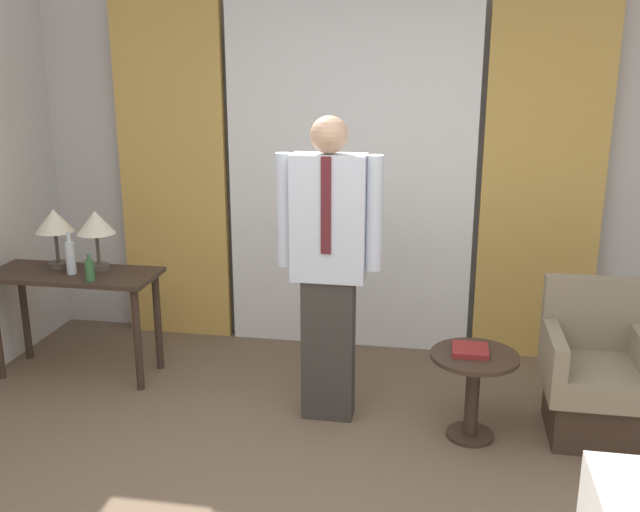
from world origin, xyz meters
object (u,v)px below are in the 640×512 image
book (470,350)px  side_table (473,381)px  table_lamp_left (54,224)px  armchair (594,379)px  desk (75,291)px  person (329,259)px  table_lamp_right (96,226)px  bottle_by_lamp (70,257)px  bottle_near_edge (90,270)px

book → side_table: bearing=-36.2°
table_lamp_left → armchair: bearing=-5.4°
desk → person: size_ratio=0.62×
desk → table_lamp_right: bearing=29.2°
desk → armchair: armchair is taller
table_lamp_left → bottle_by_lamp: size_ratio=1.44×
table_lamp_left → side_table: size_ratio=0.79×
table_lamp_right → person: person is taller
table_lamp_left → armchair: size_ratio=0.46×
side_table → table_lamp_right: bearing=168.7°
table_lamp_right → bottle_by_lamp: 0.26m
armchair → side_table: size_ratio=1.72×
bottle_near_edge → armchair: bottle_near_edge is taller
bottle_by_lamp → armchair: bearing=-3.7°
bottle_by_lamp → armchair: 3.31m
person → bottle_near_edge: bearing=174.6°
desk → bottle_near_edge: size_ratio=6.40×
table_lamp_left → table_lamp_right: (0.29, 0.00, 0.00)m
table_lamp_right → bottle_by_lamp: size_ratio=1.44×
side_table → book: bearing=143.8°
bottle_by_lamp → armchair: bottle_by_lamp is taller
table_lamp_right → person: (1.61, -0.38, -0.04)m
bottle_near_edge → person: (1.56, -0.15, 0.19)m
bottle_near_edge → armchair: 3.11m
armchair → side_table: (-0.68, -0.17, 0.01)m
desk → side_table: bearing=-8.9°
armchair → book: (-0.70, -0.15, 0.19)m
table_lamp_left → armchair: 3.51m
table_lamp_left → person: 1.94m
bottle_by_lamp → table_lamp_left: bearing=144.6°
desk → book: 2.60m
person → side_table: person is taller
table_lamp_left → bottle_by_lamp: table_lamp_left is taller
table_lamp_left → book: table_lamp_left is taller
person → side_table: 1.06m
table_lamp_right → bottle_near_edge: (0.06, -0.23, -0.23)m
desk → table_lamp_left: size_ratio=2.77×
table_lamp_right → book: table_lamp_right is taller
person → desk: bearing=170.4°
table_lamp_right → side_table: table_lamp_right is taller
person → armchair: (1.52, 0.06, -0.65)m
bottle_near_edge → person: person is taller
table_lamp_right → bottle_near_edge: bearing=-76.6°
desk → bottle_near_edge: 0.32m
table_lamp_right → side_table: size_ratio=0.79×
table_lamp_right → person: bearing=-13.3°
armchair → table_lamp_right: bearing=174.1°
table_lamp_right → armchair: table_lamp_right is taller
table_lamp_left → person: size_ratio=0.22×
bottle_near_edge → person: bearing=-5.4°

